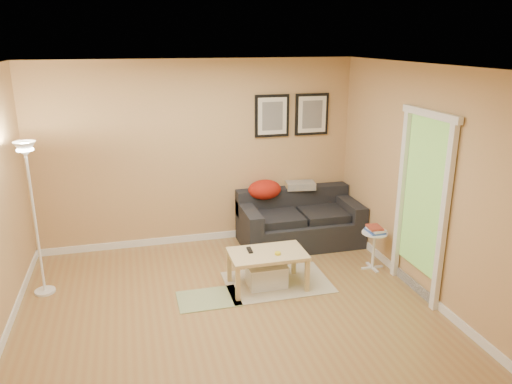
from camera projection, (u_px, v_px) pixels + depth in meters
floor at (227, 309)px, 5.46m from camera, size 4.50×4.50×0.00m
ceiling at (223, 66)px, 4.68m from camera, size 4.50×4.50×0.00m
wall_back at (197, 154)px, 6.92m from camera, size 4.50×0.00×4.50m
wall_front at (285, 288)px, 3.22m from camera, size 4.50×0.00×4.50m
wall_right at (419, 181)px, 5.62m from camera, size 0.00×4.00×4.00m
baseboard_back at (200, 237)px, 7.28m from camera, size 4.50×0.02×0.10m
baseboard_left at (6, 334)px, 4.90m from camera, size 0.02×4.00×0.10m
baseboard_right at (409, 280)px, 5.99m from camera, size 0.02×4.00×0.10m
sofa at (300, 219)px, 7.09m from camera, size 1.70×0.90×0.75m
red_throw at (265, 190)px, 7.11m from camera, size 0.48×0.36×0.28m
plaid_throw at (300, 185)px, 7.28m from camera, size 0.45×0.32×0.10m
framed_print_left at (272, 116)px, 7.01m from camera, size 0.50×0.04×0.60m
framed_print_right at (312, 114)px, 7.15m from camera, size 0.50×0.04×0.60m
area_rug at (277, 282)px, 6.03m from camera, size 1.25×0.85×0.01m
green_runner at (208, 299)px, 5.65m from camera, size 0.70×0.50×0.01m
coffee_table at (267, 270)px, 5.87m from camera, size 0.98×0.71×0.45m
remote_control at (250, 250)px, 5.85m from camera, size 0.06×0.16×0.02m
tape_roll at (278, 253)px, 5.74m from camera, size 0.07×0.07×0.03m
storage_bin at (267, 275)px, 5.92m from camera, size 0.47×0.34×0.29m
side_table at (373, 250)px, 6.34m from camera, size 0.33×0.33×0.50m
book_stack at (375, 229)px, 6.26m from camera, size 0.26×0.30×0.08m
floor_lamp at (36, 224)px, 5.55m from camera, size 0.23×0.23×1.81m
doorway at (421, 209)px, 5.55m from camera, size 0.12×1.01×2.13m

